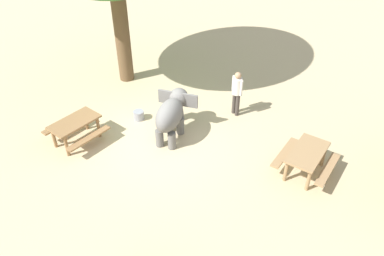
# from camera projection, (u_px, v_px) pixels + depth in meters

# --- Properties ---
(ground_plane) EXTENTS (60.00, 60.00, 0.00)m
(ground_plane) POSITION_uv_depth(u_px,v_px,m) (159.00, 139.00, 11.98)
(ground_plane) COLOR tan
(elephant) EXTENTS (1.97, 1.32, 1.36)m
(elephant) POSITION_uv_depth(u_px,v_px,m) (172.00, 113.00, 11.62)
(elephant) COLOR slate
(elephant) RESTS_ON ground_plane
(person_handler) EXTENTS (0.32, 0.46, 1.62)m
(person_handler) POSITION_uv_depth(u_px,v_px,m) (237.00, 90.00, 12.56)
(person_handler) COLOR #3F3833
(person_handler) RESTS_ON ground_plane
(picnic_table_near) EXTENTS (1.73, 1.72, 0.78)m
(picnic_table_near) POSITION_uv_depth(u_px,v_px,m) (75.00, 126.00, 11.54)
(picnic_table_near) COLOR olive
(picnic_table_near) RESTS_ON ground_plane
(picnic_table_far) EXTENTS (1.63, 1.61, 0.78)m
(picnic_table_far) POSITION_uv_depth(u_px,v_px,m) (307.00, 157.00, 10.40)
(picnic_table_far) COLOR #9E7A51
(picnic_table_far) RESTS_ON ground_plane
(feed_bucket) EXTENTS (0.36, 0.36, 0.32)m
(feed_bucket) POSITION_uv_depth(u_px,v_px,m) (139.00, 115.00, 12.77)
(feed_bucket) COLOR gray
(feed_bucket) RESTS_ON ground_plane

